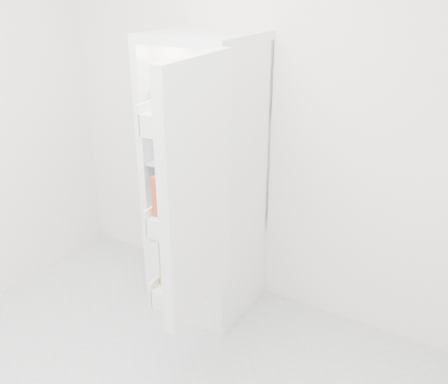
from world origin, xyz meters
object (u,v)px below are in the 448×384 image
Objects in this scene: fridge_door at (193,196)px; red_cabbage at (209,197)px; mushroom_bowl at (192,187)px; refrigerator at (210,211)px.

red_cabbage is at bearing 22.55° from fridge_door.
red_cabbage reaches higher than mushroom_bowl.
refrigerator is at bearing 23.24° from fridge_door.
fridge_door reaches higher than mushroom_bowl.
red_cabbage is at bearing -32.09° from mushroom_bowl.
refrigerator is 1.38× the size of fridge_door.
mushroom_bowl is 0.13× the size of fridge_door.
red_cabbage is 0.27m from mushroom_bowl.
refrigerator is 0.83m from fridge_door.
red_cabbage is 0.64m from fridge_door.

